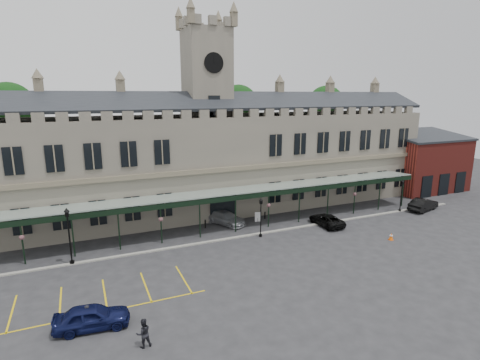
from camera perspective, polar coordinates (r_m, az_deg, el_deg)
name	(u,v)px	position (r m, az deg, el deg)	size (l,w,h in m)	color
ground	(266,257)	(34.90, 4.01, -11.70)	(140.00, 140.00, 0.00)	#27272A
station_building	(209,160)	(47.11, -4.82, 3.02)	(60.00, 10.36, 17.30)	#615C51
clock_tower	(207,106)	(46.52, -5.01, 11.12)	(5.60, 5.60, 24.80)	#615C51
canopy	(235,210)	(40.36, -0.83, -4.56)	(50.00, 4.10, 4.30)	#8C9E93
brick_annex	(423,163)	(64.62, 26.10, 2.35)	(12.40, 8.36, 9.23)	maroon
kerb	(242,236)	(39.44, 0.29, -8.59)	(60.00, 0.40, 0.12)	gray
parking_markings	(105,298)	(30.29, -19.83, -16.55)	(16.00, 6.00, 0.01)	gold
tree_behind_left	(10,109)	(53.59, -31.64, 9.20)	(6.00, 6.00, 16.00)	#332314
tree_behind_mid	(238,106)	(57.80, -0.24, 11.21)	(6.00, 6.00, 16.00)	#332314
tree_behind_right	(326,105)	(65.78, 12.92, 11.10)	(6.00, 6.00, 16.00)	#332314
lamp_post_left	(69,231)	(35.51, -24.64, -7.13)	(0.49, 0.49, 5.16)	black
lamp_post_mid	(261,214)	(38.79, 3.19, -5.17)	(0.40, 0.40, 4.20)	black
lamp_post_right	(401,193)	(51.16, 23.39, -1.79)	(0.40, 0.40, 4.18)	black
traffic_cone	(391,237)	(41.56, 22.04, -8.00)	(0.46, 0.46, 0.73)	#F45907
sign_board	(258,217)	(43.88, 2.71, -5.65)	(0.67, 0.22, 1.16)	black
bollard_left	(205,224)	(41.99, -5.31, -6.68)	(0.17, 0.17, 0.95)	black
bollard_right	(265,215)	(44.95, 3.82, -5.38)	(0.15, 0.15, 0.87)	black
car_left_a	(92,317)	(26.85, -21.64, -18.82)	(1.86, 4.62, 1.57)	#0D123B
car_taxi	(225,218)	(43.07, -2.29, -5.75)	(2.09, 5.14, 1.49)	#9C9EA3
car_van	(326,220)	(43.71, 13.03, -5.93)	(2.16, 4.69, 1.30)	black
car_right_b	(423,204)	(53.34, 26.14, -3.35)	(1.70, 4.88, 1.61)	black
person_a	(89,317)	(26.94, -22.08, -18.73)	(0.58, 0.38, 1.59)	black
person_b	(144,333)	(24.27, -14.49, -21.65)	(0.87, 0.68, 1.79)	black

